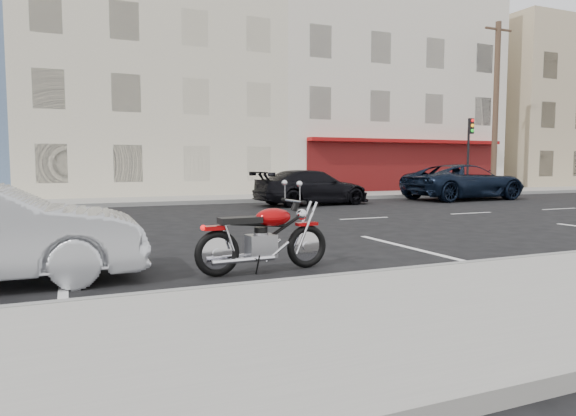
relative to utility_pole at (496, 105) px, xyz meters
name	(u,v)px	position (x,y,z in m)	size (l,w,h in m)	color
ground	(302,221)	(-15.50, -8.60, -4.74)	(120.00, 120.00, 0.00)	black
sidewalk_near	(193,348)	(-20.50, -17.30, -4.66)	(80.00, 3.40, 0.15)	gray
sidewalk_far	(94,202)	(-20.50, 0.10, -4.66)	(80.00, 3.40, 0.15)	gray
curb_near	(159,298)	(-20.50, -15.60, -4.66)	(80.00, 0.12, 0.16)	gray
curb_far	(96,205)	(-20.50, -1.60, -4.66)	(80.00, 0.12, 0.16)	gray
bldg_cream	(143,87)	(-17.50, 7.70, 1.01)	(12.00, 12.00, 11.50)	beige
bldg_corner	(351,91)	(-4.50, 7.70, 1.51)	(14.00, 12.00, 12.50)	silver
bldg_far_east	(524,112)	(10.50, 7.70, 0.76)	(12.00, 12.00, 11.00)	tan
utility_pole	(496,105)	(0.00, 0.00, 0.00)	(1.80, 0.30, 9.00)	#422D1E
traffic_light	(469,145)	(-2.00, -0.27, -2.18)	(0.26, 0.30, 3.80)	black
fire_hydrant	(443,184)	(-3.50, -0.10, -4.21)	(0.20, 0.20, 0.72)	beige
motorcycle	(308,237)	(-18.05, -14.37, -4.26)	(2.09, 0.69, 1.05)	black
suv_far	(464,182)	(-5.23, -3.54, -3.96)	(2.60, 5.64, 1.57)	black
car_far	(312,187)	(-12.74, -3.55, -4.06)	(1.89, 4.65, 1.35)	black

